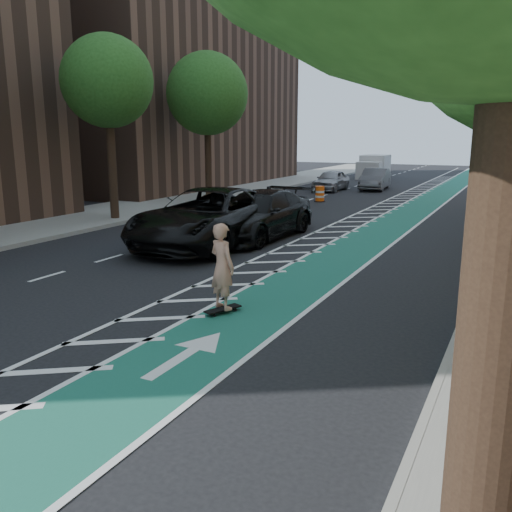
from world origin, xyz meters
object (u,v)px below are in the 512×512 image
Objects in this scene: suv_near at (209,217)px; suv_far at (258,215)px; skateboarder at (222,266)px; barrel_a at (154,229)px.

suv_far is (0.88, 1.96, -0.12)m from suv_near.
suv_near is (-4.02, 6.06, -0.06)m from skateboarder.
barrel_a is at bearing -179.10° from suv_near.
suv_far is at bearing 33.78° from barrel_a.
suv_far reaches higher than barrel_a.
skateboarder is 8.65m from barrel_a.
skateboarder reaches higher than suv_far.
skateboarder is 2.23× the size of barrel_a.
suv_near reaches higher than suv_far.
suv_near is at bearing -111.55° from suv_far.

